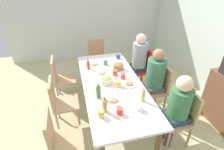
# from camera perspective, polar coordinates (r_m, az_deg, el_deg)

# --- Properties ---
(ground_plane) EXTENTS (6.28, 6.28, 0.00)m
(ground_plane) POSITION_cam_1_polar(r_m,az_deg,el_deg) (3.32, 0.00, -12.92)
(ground_plane) COLOR #C1BC8D
(wall_left) EXTENTS (0.12, 4.41, 2.60)m
(wall_left) POSITION_cam_1_polar(r_m,az_deg,el_deg) (5.11, -7.67, 19.80)
(wall_left) COLOR silver
(wall_left) RESTS_ON ground_plane
(dining_table) EXTENTS (2.22, 0.94, 0.72)m
(dining_table) POSITION_cam_1_polar(r_m,az_deg,el_deg) (2.90, 0.00, -3.70)
(dining_table) COLOR white
(dining_table) RESTS_ON ground_plane
(chair_0) EXTENTS (0.40, 0.40, 0.90)m
(chair_0) POSITION_cam_1_polar(r_m,az_deg,el_deg) (3.25, 14.72, -3.52)
(chair_0) COLOR tan
(chair_0) RESTS_ON ground_plane
(person_0) EXTENTS (0.32, 0.32, 1.23)m
(person_0) POSITION_cam_1_polar(r_m,az_deg,el_deg) (3.09, 13.81, -0.30)
(person_0) COLOR #534745
(person_0) RESTS_ON ground_plane
(chair_1) EXTENTS (0.40, 0.40, 0.90)m
(chair_1) POSITION_cam_1_polar(r_m,az_deg,el_deg) (2.94, -16.45, -8.07)
(chair_1) COLOR tan
(chair_1) RESTS_ON ground_plane
(chair_2) EXTENTS (0.40, 0.40, 0.90)m
(chair_2) POSITION_cam_1_polar(r_m,az_deg,el_deg) (2.41, -16.53, -19.17)
(chair_2) COLOR tan
(chair_2) RESTS_ON ground_plane
(chair_3) EXTENTS (0.40, 0.40, 0.90)m
(chair_3) POSITION_cam_1_polar(r_m,az_deg,el_deg) (4.23, -4.86, 6.15)
(chair_3) COLOR tan
(chair_3) RESTS_ON ground_plane
(chair_4) EXTENTS (0.40, 0.40, 0.90)m
(chair_4) POSITION_cam_1_polar(r_m,az_deg,el_deg) (2.78, 21.63, -11.99)
(chair_4) COLOR tan
(chair_4) RESTS_ON ground_plane
(person_4) EXTENTS (0.30, 0.30, 1.18)m
(person_4) POSITION_cam_1_polar(r_m,az_deg,el_deg) (2.60, 20.82, -9.21)
(person_4) COLOR #32334F
(person_4) RESTS_ON ground_plane
(chair_5) EXTENTS (0.40, 0.40, 0.90)m
(chair_5) POSITION_cam_1_polar(r_m,az_deg,el_deg) (3.81, 9.79, 2.68)
(chair_5) COLOR #AD2E1E
(chair_5) RESTS_ON ground_plane
(person_5) EXTENTS (0.30, 0.30, 1.24)m
(person_5) POSITION_cam_1_polar(r_m,az_deg,el_deg) (3.67, 8.80, 5.66)
(person_5) COLOR #30334E
(person_5) RESTS_ON ground_plane
(chair_6) EXTENTS (0.40, 0.40, 0.90)m
(chair_6) POSITION_cam_1_polar(r_m,az_deg,el_deg) (3.55, -16.40, -0.57)
(chair_6) COLOR tan
(chair_6) RESTS_ON ground_plane
(plate_0) EXTENTS (0.24, 0.24, 0.04)m
(plate_0) POSITION_cam_1_polar(r_m,az_deg,el_deg) (3.09, -3.28, 0.64)
(plate_0) COLOR white
(plate_0) RESTS_ON dining_table
(plate_1) EXTENTS (0.24, 0.24, 0.04)m
(plate_1) POSITION_cam_1_polar(r_m,az_deg,el_deg) (3.39, -5.80, 3.49)
(plate_1) COLOR silver
(plate_1) RESTS_ON dining_table
(plate_2) EXTENTS (0.20, 0.20, 0.04)m
(plate_2) POSITION_cam_1_polar(r_m,az_deg,el_deg) (2.48, 0.85, -8.37)
(plate_2) COLOR white
(plate_2) RESTS_ON dining_table
(plate_3) EXTENTS (0.24, 0.24, 0.04)m
(plate_3) POSITION_cam_1_polar(r_m,az_deg,el_deg) (2.82, 5.56, -2.88)
(plate_3) COLOR white
(plate_3) RESTS_ON dining_table
(bowl_0) EXTENTS (0.21, 0.21, 0.11)m
(bowl_0) POSITION_cam_1_polar(r_m,az_deg,el_deg) (2.82, -1.77, -1.66)
(bowl_0) COLOR beige
(bowl_0) RESTS_ON dining_table
(bowl_1) EXTENTS (0.19, 0.19, 0.12)m
(bowl_1) POSITION_cam_1_polar(r_m,az_deg,el_deg) (3.21, 2.10, 2.87)
(bowl_1) COLOR #976141
(bowl_1) RESTS_ON dining_table
(cup_0) EXTENTS (0.12, 0.09, 0.10)m
(cup_0) POSITION_cam_1_polar(r_m,az_deg,el_deg) (2.75, 2.02, -2.88)
(cup_0) COLOR #DEC04D
(cup_0) RESTS_ON dining_table
(cup_1) EXTENTS (0.12, 0.08, 0.10)m
(cup_1) POSITION_cam_1_polar(r_m,az_deg,el_deg) (3.37, -2.14, 4.07)
(cup_1) COLOR #3E936A
(cup_1) RESTS_ON dining_table
(cup_2) EXTENTS (0.12, 0.09, 0.09)m
(cup_2) POSITION_cam_1_polar(r_m,az_deg,el_deg) (3.61, 2.04, 6.01)
(cup_2) COLOR #314FA2
(cup_2) RESTS_ON dining_table
(cup_3) EXTENTS (0.12, 0.09, 0.10)m
(cup_3) POSITION_cam_1_polar(r_m,az_deg,el_deg) (3.03, 0.98, 0.75)
(cup_3) COLOR #C84F3A
(cup_3) RESTS_ON dining_table
(cup_4) EXTENTS (0.12, 0.09, 0.08)m
(cup_4) POSITION_cam_1_polar(r_m,az_deg,el_deg) (2.36, 8.94, -10.42)
(cup_4) COLOR white
(cup_4) RESTS_ON dining_table
(cup_5) EXTENTS (0.11, 0.08, 0.10)m
(cup_5) POSITION_cam_1_polar(r_m,az_deg,el_deg) (2.24, -3.51, -12.52)
(cup_5) COLOR #E4BC4A
(cup_5) RESTS_ON dining_table
(cup_6) EXTENTS (0.12, 0.09, 0.09)m
(cup_6) POSITION_cam_1_polar(r_m,az_deg,el_deg) (2.28, 2.56, -11.67)
(cup_6) COLOR #CD4D39
(cup_6) RESTS_ON dining_table
(cup_7) EXTENTS (0.11, 0.08, 0.09)m
(cup_7) POSITION_cam_1_polar(r_m,az_deg,el_deg) (2.95, 3.62, -0.47)
(cup_7) COLOR #D1433C
(cup_7) RESTS_ON dining_table
(bottle_0) EXTENTS (0.06, 0.06, 0.23)m
(bottle_0) POSITION_cam_1_polar(r_m,az_deg,el_deg) (2.27, -2.38, -9.71)
(bottle_0) COLOR tan
(bottle_0) RESTS_ON dining_table
(bottle_1) EXTENTS (0.06, 0.06, 0.18)m
(bottle_1) POSITION_cam_1_polar(r_m,az_deg,el_deg) (3.24, -7.72, 3.33)
(bottle_1) COLOR red
(bottle_1) RESTS_ON dining_table
(bottle_2) EXTENTS (0.05, 0.05, 0.21)m
(bottle_2) POSITION_cam_1_polar(r_m,az_deg,el_deg) (2.47, 10.14, -6.54)
(bottle_2) COLOR tan
(bottle_2) RESTS_ON dining_table
(bottle_3) EXTENTS (0.07, 0.07, 0.23)m
(bottle_3) POSITION_cam_1_polar(r_m,az_deg,el_deg) (2.49, -4.43, -5.38)
(bottle_3) COLOR #427536
(bottle_3) RESTS_ON dining_table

